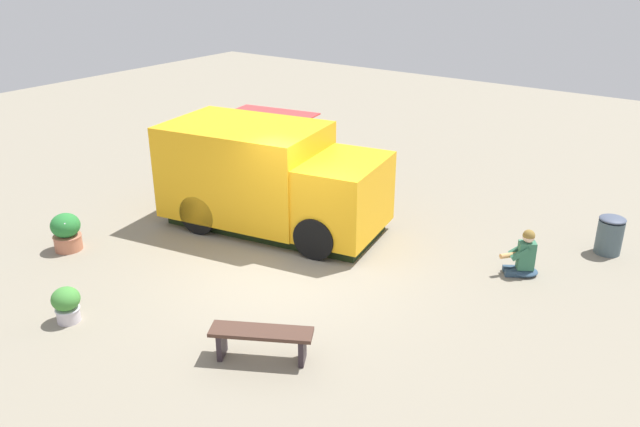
# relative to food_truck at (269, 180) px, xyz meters

# --- Properties ---
(ground_plane) EXTENTS (40.00, 40.00, 0.00)m
(ground_plane) POSITION_rel_food_truck_xyz_m (-1.66, 1.63, -1.08)
(ground_plane) COLOR gray
(food_truck) EXTENTS (5.10, 3.27, 2.26)m
(food_truck) POSITION_rel_food_truck_xyz_m (0.00, 0.00, 0.00)
(food_truck) COLOR #F9AE19
(food_truck) RESTS_ON ground_plane
(person_customer) EXTENTS (0.75, 0.67, 0.93)m
(person_customer) POSITION_rel_food_truck_xyz_m (-5.39, -1.04, -0.71)
(person_customer) COLOR #304960
(person_customer) RESTS_ON ground_plane
(planter_flowering_near) EXTENTS (0.59, 0.59, 0.79)m
(planter_flowering_near) POSITION_rel_food_truck_xyz_m (2.61, 3.38, -0.68)
(planter_flowering_near) COLOR #BD7053
(planter_flowering_near) RESTS_ON ground_plane
(planter_flowering_far) EXTENTS (0.47, 0.47, 0.62)m
(planter_flowering_far) POSITION_rel_food_truck_xyz_m (0.20, 5.02, -0.75)
(planter_flowering_far) COLOR silver
(planter_flowering_far) RESTS_ON ground_plane
(plaza_bench) EXTENTS (1.55, 1.10, 0.51)m
(plaza_bench) POSITION_rel_food_truck_xyz_m (-3.11, 3.93, -0.70)
(plaza_bench) COLOR #4B3228
(plaza_bench) RESTS_ON ground_plane
(trash_bin) EXTENTS (0.52, 0.52, 0.81)m
(trash_bin) POSITION_rel_food_truck_xyz_m (-6.47, -2.96, -0.67)
(trash_bin) COLOR #455760
(trash_bin) RESTS_ON ground_plane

